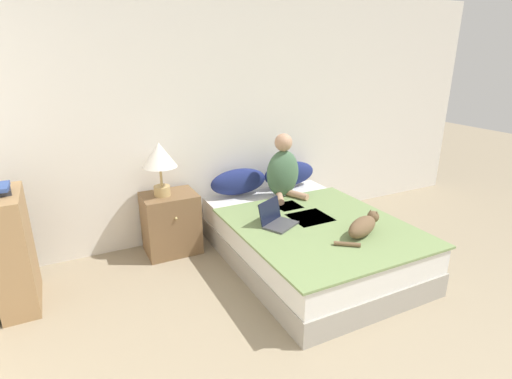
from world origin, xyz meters
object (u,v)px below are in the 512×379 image
bed (308,240)px  bookshelf (13,251)px  pillow_near (239,182)px  laptop_open (277,220)px  pillow_far (289,174)px  person_sitting (283,171)px  nightstand (171,223)px  table_lamp (159,158)px  cat_tabby (363,226)px

bed → bookshelf: bookshelf is taller
pillow_near → laptop_open: (-0.03, -0.89, -0.09)m
pillow_near → laptop_open: 0.90m
pillow_far → pillow_near: bearing=180.0°
pillow_near → bookshelf: (-2.12, -0.41, -0.13)m
pillow_near → laptop_open: pillow_near is taller
bed → pillow_far: (0.32, 0.89, 0.38)m
bed → laptop_open: (-0.35, -0.00, 0.28)m
pillow_far → person_sitting: person_sitting is taller
person_sitting → laptop_open: bearing=-124.2°
bed → nightstand: size_ratio=3.31×
laptop_open → bookshelf: bookshelf is taller
nightstand → table_lamp: 0.68m
person_sitting → laptop_open: (-0.43, -0.63, -0.24)m
pillow_far → person_sitting: size_ratio=0.94×
pillow_far → person_sitting: bearing=-132.4°
cat_tabby → nightstand: bearing=111.7°
person_sitting → table_lamp: 1.28m
table_lamp → person_sitting: bearing=-7.8°
table_lamp → cat_tabby: bearing=-43.6°
person_sitting → cat_tabby: (0.12, -1.13, -0.20)m
pillow_far → nightstand: bearing=-176.7°
nightstand → laptop_open: bearing=-47.0°
bed → person_sitting: size_ratio=3.01×
cat_tabby → table_lamp: bearing=113.3°
bed → table_lamp: table_lamp is taller
pillow_near → bookshelf: bookshelf is taller
pillow_near → bookshelf: size_ratio=0.68×
person_sitting → nightstand: person_sitting is taller
pillow_far → person_sitting: (-0.24, -0.26, 0.14)m
cat_tabby → nightstand: cat_tabby is taller
pillow_near → bookshelf: bearing=-169.0°
bookshelf → nightstand: bearing=14.0°
pillow_near → cat_tabby: 1.49m
pillow_far → bookshelf: 2.79m
bookshelf → laptop_open: bearing=-12.9°
pillow_near → cat_tabby: pillow_near is taller
nightstand → pillow_far: bearing=3.3°
pillow_near → pillow_far: bearing=0.0°
person_sitting → table_lamp: (-1.25, 0.17, 0.24)m
pillow_near → bookshelf: 2.16m
person_sitting → cat_tabby: person_sitting is taller
cat_tabby → pillow_far: bearing=62.1°
person_sitting → pillow_far: bearing=47.6°
person_sitting → bookshelf: size_ratio=0.72×
laptop_open → table_lamp: (-0.82, 0.80, 0.48)m
nightstand → person_sitting: bearing=-8.6°
pillow_far → cat_tabby: 1.40m
pillow_near → person_sitting: (0.40, -0.26, 0.14)m
nightstand → bookshelf: size_ratio=0.65×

